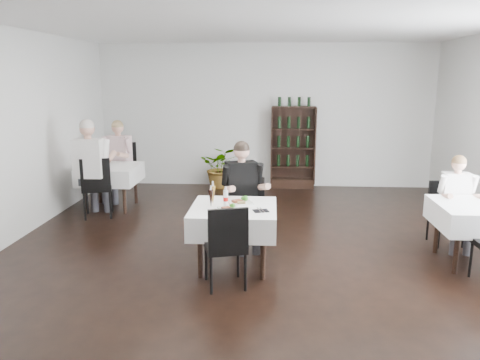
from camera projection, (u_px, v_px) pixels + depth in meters
name	position (u px, v px, depth m)	size (l,w,h in m)	color
room_shell	(259.00, 147.00, 5.49)	(9.00, 9.00, 9.00)	black
wine_shelf	(293.00, 148.00, 9.80)	(0.90, 0.28, 1.75)	black
main_table	(234.00, 218.00, 5.70)	(1.03, 1.03, 0.77)	black
left_table	(110.00, 174.00, 8.29)	(0.98, 0.98, 0.77)	black
right_table	(477.00, 216.00, 5.79)	(0.98, 0.98, 0.77)	black
potted_tree	(221.00, 167.00, 9.87)	(0.80, 0.69, 0.89)	#1E561D
main_chair_far	(248.00, 208.00, 6.40)	(0.44, 0.44, 0.96)	black
main_chair_near	(226.00, 242.00, 5.10)	(0.54, 0.54, 0.96)	black
left_chair_far	(124.00, 167.00, 9.03)	(0.59, 0.59, 1.07)	black
left_chair_near	(97.00, 184.00, 7.71)	(0.58, 0.59, 1.03)	black
right_chair_far	(445.00, 208.00, 6.58)	(0.44, 0.45, 0.87)	black
diner_main	(243.00, 187.00, 6.29)	(0.64, 0.68, 1.48)	#3C3C43
diner_left_far	(117.00, 154.00, 8.78)	(0.63, 0.67, 1.52)	#3C3C43
diner_left_near	(91.00, 161.00, 7.67)	(0.62, 0.62, 1.65)	#3C3C43
diner_right_far	(457.00, 195.00, 6.28)	(0.49, 0.48, 1.29)	#3C3C43
plate_far	(240.00, 202.00, 5.81)	(0.37, 0.37, 0.09)	white
plate_near	(229.00, 208.00, 5.53)	(0.28, 0.28, 0.07)	white
pilsner_dark	(211.00, 198.00, 5.61)	(0.06, 0.06, 0.27)	black
pilsner_lager	(213.00, 195.00, 5.70)	(0.07, 0.07, 0.30)	#B6842E
coke_bottle	(226.00, 198.00, 5.69)	(0.06, 0.06, 0.24)	silver
napkin_cutlery	(261.00, 211.00, 5.47)	(0.20, 0.19, 0.02)	black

